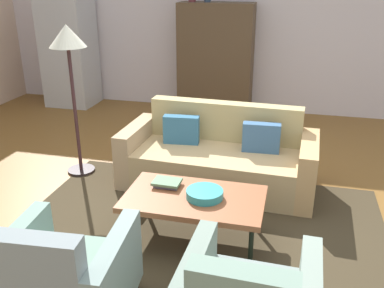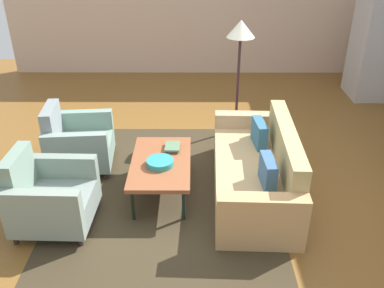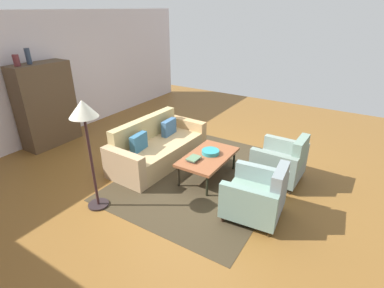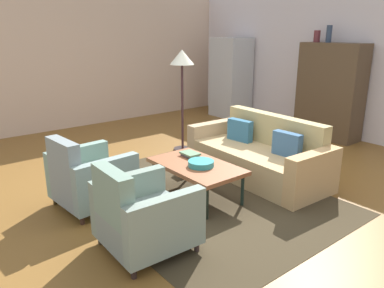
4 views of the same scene
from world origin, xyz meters
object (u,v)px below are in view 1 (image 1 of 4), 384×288
Objects in this scene: book_stack at (167,183)px; floor_lamp at (69,50)px; coffee_table at (194,200)px; cabinet at (216,60)px; couch at (219,158)px; refrigerator at (70,53)px; armchair_left at (63,284)px; fruit_bowl at (205,194)px.

book_stack is 1.92m from floor_lamp.
cabinet is (-0.55, 3.75, 0.50)m from coffee_table.
coffee_table is at bearing 92.04° from couch.
floor_lamp is (-1.66, -0.14, 1.16)m from couch.
refrigerator reaches higher than book_stack.
coffee_table is (-0.00, -1.19, 0.12)m from couch.
armchair_left is at bearing -117.01° from coffee_table.
couch is at bearing -77.88° from cabinet.
couch is 1.19m from coffee_table.
couch is 6.72× the size of fruit_bowl.
floor_lamp is at bearing -60.22° from refrigerator.
armchair_left is at bearing -64.41° from floor_lamp.
cabinet reaches higher than coffee_table.
couch is 2.42× the size of armchair_left.
fruit_bowl reaches higher than coffee_table.
coffee_table is 4.79× the size of book_stack.
coffee_table is at bearing -32.36° from floor_lamp.
floor_lamp reaches higher than fruit_bowl.
coffee_table is 4.84m from refrigerator.
refrigerator is (-3.15, 2.46, 0.64)m from couch.
fruit_bowl is 4.89m from refrigerator.
armchair_left is 0.48× the size of refrigerator.
fruit_bowl is (0.09, -1.19, 0.19)m from couch.
cabinet is at bearing -75.67° from couch.
refrigerator is 1.08× the size of floor_lamp.
book_stack is 0.14× the size of refrigerator.
fruit_bowl is 2.26m from floor_lamp.
book_stack is (-0.37, 0.13, -0.01)m from fruit_bowl.
couch is 1.19× the size of cabinet.
refrigerator is (-2.59, -0.10, 0.03)m from cabinet.
armchair_left is at bearing 77.94° from couch.
refrigerator is at bearing 119.78° from floor_lamp.
coffee_table is 0.70× the size of floor_lamp.
book_stack is at bearing -85.83° from cabinet.
cabinet is at bearing 94.17° from book_stack.
fruit_bowl is at bearing -48.43° from refrigerator.
armchair_left reaches higher than couch.
book_stack is at bearing 161.20° from fruit_bowl.
refrigerator is at bearing 130.75° from coffee_table.
refrigerator is at bearing 129.09° from book_stack.
armchair_left is 2.69m from floor_lamp.
cabinet is 1.05× the size of floor_lamp.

